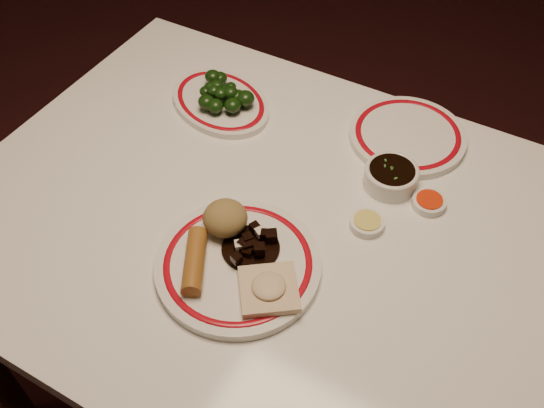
{
  "coord_description": "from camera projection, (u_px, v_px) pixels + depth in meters",
  "views": [
    {
      "loc": [
        0.35,
        -0.63,
        1.61
      ],
      "look_at": [
        0.0,
        -0.01,
        0.8
      ],
      "focal_mm": 40.0,
      "sensor_mm": 36.0,
      "label": 1
    }
  ],
  "objects": [
    {
      "name": "dining_table",
      "position": [
        273.0,
        249.0,
        1.19
      ],
      "size": [
        1.2,
        0.9,
        0.75
      ],
      "color": "white",
      "rests_on": "ground"
    },
    {
      "name": "soy_bowl",
      "position": [
        391.0,
        177.0,
        1.17
      ],
      "size": [
        0.1,
        0.1,
        0.04
      ],
      "color": "white",
      "rests_on": "dining_table"
    },
    {
      "name": "far_plate",
      "position": [
        407.0,
        135.0,
        1.26
      ],
      "size": [
        0.27,
        0.27,
        0.02
      ],
      "color": "white",
      "rests_on": "dining_table"
    },
    {
      "name": "broccoli_pile",
      "position": [
        223.0,
        94.0,
        1.31
      ],
      "size": [
        0.14,
        0.12,
        0.05
      ],
      "color": "#23471C",
      "rests_on": "broccoli_plate"
    },
    {
      "name": "stirfry_heap",
      "position": [
        252.0,
        245.0,
        1.05
      ],
      "size": [
        0.1,
        0.1,
        0.03
      ],
      "color": "black",
      "rests_on": "main_plate"
    },
    {
      "name": "broccoli_plate",
      "position": [
        221.0,
        102.0,
        1.34
      ],
      "size": [
        0.3,
        0.29,
        0.02
      ],
      "color": "white",
      "rests_on": "dining_table"
    },
    {
      "name": "mustard_dish",
      "position": [
        367.0,
        223.0,
        1.11
      ],
      "size": [
        0.06,
        0.06,
        0.02
      ],
      "color": "white",
      "rests_on": "dining_table"
    },
    {
      "name": "fried_wonton",
      "position": [
        269.0,
        289.0,
        0.99
      ],
      "size": [
        0.13,
        0.13,
        0.03
      ],
      "color": "beige",
      "rests_on": "main_plate"
    },
    {
      "name": "sweet_sour_dish",
      "position": [
        429.0,
        202.0,
        1.14
      ],
      "size": [
        0.06,
        0.06,
        0.02
      ],
      "color": "white",
      "rests_on": "dining_table"
    },
    {
      "name": "rice_mound",
      "position": [
        225.0,
        218.0,
        1.07
      ],
      "size": [
        0.08,
        0.08,
        0.06
      ],
      "primitive_type": "ellipsoid",
      "color": "olive",
      "rests_on": "main_plate"
    },
    {
      "name": "spring_roll",
      "position": [
        195.0,
        261.0,
        1.02
      ],
      "size": [
        0.09,
        0.13,
        0.03
      ],
      "primitive_type": "cylinder",
      "rotation": [
        1.57,
        0.0,
        0.5
      ],
      "color": "#9A6226",
      "rests_on": "main_plate"
    },
    {
      "name": "ground",
      "position": [
        273.0,
        391.0,
        1.69
      ],
      "size": [
        7.0,
        7.0,
        0.0
      ],
      "primitive_type": "plane",
      "color": "black",
      "rests_on": "ground"
    },
    {
      "name": "main_plate",
      "position": [
        238.0,
        265.0,
        1.05
      ],
      "size": [
        0.31,
        0.31,
        0.02
      ],
      "color": "white",
      "rests_on": "dining_table"
    }
  ]
}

